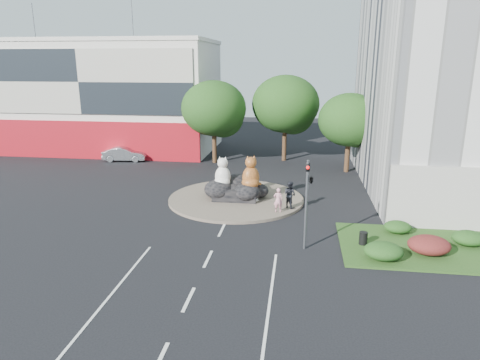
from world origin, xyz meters
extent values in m
plane|color=black|center=(0.00, 0.00, 0.00)|extent=(120.00, 120.00, 0.00)
cylinder|color=brown|center=(0.00, 10.00, 0.10)|extent=(10.00, 10.00, 0.20)
cube|color=beige|center=(-18.00, 28.00, 6.00)|extent=(25.00, 12.00, 12.00)
cube|color=maroon|center=(-18.00, 21.95, 2.00)|extent=(25.00, 0.30, 4.00)
cube|color=#B2AD9E|center=(-18.00, 21.90, 8.00)|extent=(24.00, 0.15, 6.50)
cube|color=beige|center=(-18.00, 28.00, 12.20)|extent=(25.20, 12.20, 0.40)
cylinder|color=#595B60|center=(-26.00, 28.00, 14.40)|extent=(0.10, 0.10, 4.00)
cylinder|color=#595B60|center=(-15.00, 30.00, 14.90)|extent=(0.10, 0.10, 5.00)
cube|color=#1D4517|center=(12.00, 3.00, 0.06)|extent=(10.00, 6.00, 0.12)
cylinder|color=#382314|center=(-4.00, 22.00, 1.87)|extent=(0.44, 0.44, 3.74)
ellipsoid|color=#1D3E13|center=(-4.00, 22.00, 5.53)|extent=(6.46, 6.46, 5.49)
sphere|color=#1D3E13|center=(-3.20, 22.50, 4.68)|extent=(4.25, 4.25, 4.25)
sphere|color=#1D3E13|center=(-4.70, 21.70, 4.93)|extent=(3.74, 3.74, 3.74)
cylinder|color=#382314|center=(3.00, 24.00, 1.98)|extent=(0.44, 0.44, 3.96)
ellipsoid|color=#1D3E13|center=(3.00, 24.00, 5.85)|extent=(6.84, 6.84, 5.81)
sphere|color=#1D3E13|center=(3.80, 24.50, 4.95)|extent=(4.50, 4.50, 4.50)
sphere|color=#1D3E13|center=(2.30, 23.70, 5.22)|extent=(3.96, 3.96, 3.96)
cylinder|color=#382314|center=(9.00, 20.00, 1.65)|extent=(0.44, 0.44, 3.30)
ellipsoid|color=#1D3E13|center=(9.00, 20.00, 4.88)|extent=(5.70, 5.70, 4.84)
sphere|color=#1D3E13|center=(9.80, 20.50, 4.12)|extent=(3.75, 3.75, 3.75)
sphere|color=#1D3E13|center=(8.30, 19.70, 4.35)|extent=(3.30, 3.30, 3.30)
ellipsoid|color=#1D3E13|center=(9.00, 1.00, 0.57)|extent=(2.00, 1.60, 0.90)
ellipsoid|color=#4F1518|center=(11.50, 2.00, 0.61)|extent=(2.20, 1.76, 0.99)
ellipsoid|color=#1D3E13|center=(14.00, 3.50, 0.53)|extent=(1.80, 1.44, 0.81)
ellipsoid|color=#1D3E13|center=(10.50, 4.80, 0.48)|extent=(1.60, 1.28, 0.72)
cylinder|color=#595B60|center=(5.00, 2.00, 2.50)|extent=(0.14, 0.14, 5.00)
imported|color=black|center=(5.00, 2.00, 4.20)|extent=(0.21, 0.26, 1.30)
imported|color=black|center=(5.20, 2.00, 4.00)|extent=(0.26, 1.24, 0.50)
sphere|color=red|center=(5.00, 1.82, 4.65)|extent=(0.18, 0.18, 0.18)
cylinder|color=#595B60|center=(13.00, 8.00, 4.00)|extent=(0.18, 0.18, 8.00)
cylinder|color=#595B60|center=(12.00, 8.00, 8.00)|extent=(2.00, 0.12, 0.12)
cube|color=silver|center=(11.00, 8.00, 7.90)|extent=(0.50, 0.22, 0.12)
imported|color=#D28796|center=(3.26, 7.26, 1.04)|extent=(0.63, 0.43, 1.67)
imported|color=black|center=(4.00, 8.29, 1.14)|extent=(1.16, 1.14, 1.89)
imported|color=#A6A9AE|center=(-13.40, 21.40, 0.73)|extent=(4.59, 2.10, 1.46)
cylinder|color=black|center=(8.23, 2.79, 0.48)|extent=(0.47, 0.47, 0.72)
camera|label=1|loc=(4.48, -20.00, 9.92)|focal=32.00mm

